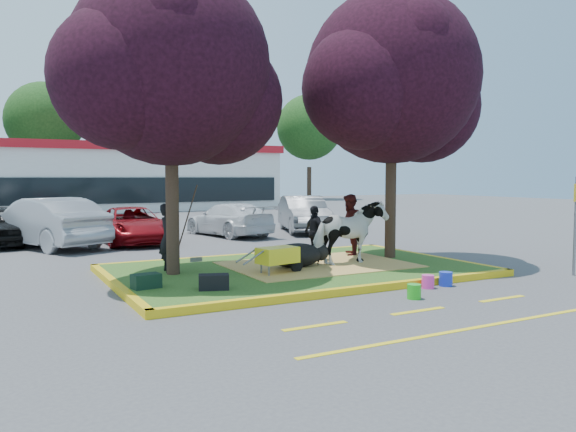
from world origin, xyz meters
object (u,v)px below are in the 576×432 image
bucket_pink (428,282)px  bucket_green (414,292)px  calf (296,255)px  sign_post (576,216)px  cow (349,233)px  wheelbarrow (278,256)px  car_silver (46,223)px  bucket_blue (446,279)px  handler (168,238)px

bucket_pink → bucket_green: bearing=-145.1°
calf → sign_post: size_ratio=0.58×
cow → sign_post: bearing=-128.6°
wheelbarrow → bucket_pink: 3.16m
calf → bucket_pink: calf is taller
bucket_green → car_silver: car_silver is taller
wheelbarrow → bucket_green: wheelbarrow is taller
bucket_green → bucket_pink: size_ratio=1.02×
calf → car_silver: 9.16m
cow → bucket_pink: size_ratio=6.70×
cow → calf: 1.42m
car_silver → bucket_pink: bearing=95.2°
bucket_green → bucket_blue: bucket_blue is taller
calf → car_silver: car_silver is taller
cow → bucket_blue: size_ratio=6.16×
calf → bucket_pink: (1.52, -2.72, -0.30)m
wheelbarrow → bucket_blue: size_ratio=5.27×
wheelbarrow → bucket_green: bearing=-74.1°
bucket_pink → car_silver: (-6.14, 10.62, 0.66)m
sign_post → car_silver: 14.97m
calf → bucket_blue: size_ratio=4.43×
bucket_green → bucket_pink: 1.10m
bucket_green → bucket_blue: bearing=24.7°
calf → sign_post: 6.37m
bucket_pink → car_silver: size_ratio=0.06×
car_silver → wheelbarrow: bearing=89.7°
car_silver → bucket_blue: bearing=97.2°
calf → bucket_pink: size_ratio=4.82×
wheelbarrow → sign_post: 6.79m
bucket_green → bucket_pink: (0.90, 0.63, -0.00)m
handler → sign_post: (8.22, -4.01, 0.46)m
calf → sign_post: bearing=-13.5°
calf → sign_post: (5.46, -3.15, 0.93)m
sign_post → bucket_pink: sign_post is taller
wheelbarrow → car_silver: size_ratio=0.32×
bucket_blue → car_silver: bearing=122.0°
handler → bucket_green: bearing=-139.6°
sign_post → car_silver: (-10.09, 11.05, -0.57)m
calf → bucket_blue: (2.00, -2.71, -0.28)m
wheelbarrow → cow: bearing=-0.9°
bucket_blue → car_silver: size_ratio=0.06×
calf → wheelbarrow: 0.97m
car_silver → bucket_green: bearing=90.2°
cow → bucket_pink: cow is taller
cow → wheelbarrow: 2.15m
cow → wheelbarrow: bearing=96.6°
handler → car_silver: (-1.87, 7.04, -0.11)m
calf → handler: bearing=179.2°
handler → sign_post: size_ratio=0.67×
handler → bucket_green: handler is taller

